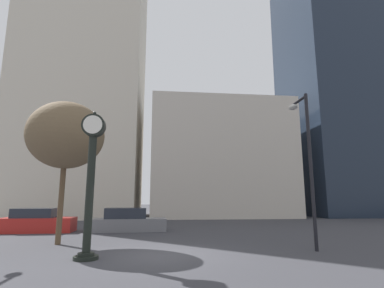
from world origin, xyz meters
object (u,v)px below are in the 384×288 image
Objects in this scene: street_clock at (91,176)px; car_grey at (128,221)px; car_red at (37,222)px; bare_tree at (66,136)px; street_lamp_right at (305,145)px.

street_clock is 1.10× the size of car_grey.
car_red is 0.66× the size of bare_tree.
car_red is 5.40m from car_grey.
car_red is at bearing 178.11° from car_grey.
car_red is at bearing 119.26° from street_clock.
street_clock reaches higher than car_grey.
street_clock is 4.61m from bare_tree.
street_clock is 9.10m from car_grey.
car_grey is 0.71× the size of bare_tree.
car_red is 7.35m from bare_tree.
car_grey is (5.40, 0.05, -0.00)m from car_red.
street_lamp_right is at bearing -46.89° from car_grey.
street_lamp_right is 10.69m from bare_tree.
car_grey is at bearing 135.55° from street_lamp_right.
bare_tree is at bearing -117.73° from car_grey.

